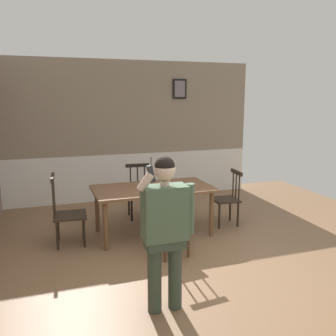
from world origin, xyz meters
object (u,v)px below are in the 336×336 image
at_px(dining_table, 153,192).
at_px(chair_near_window, 227,198).
at_px(person_figure, 165,225).
at_px(chair_by_doorway, 139,191).
at_px(chair_opposite_corner, 173,223).
at_px(chair_at_table_head, 67,213).

height_order(dining_table, chair_near_window, chair_near_window).
bearing_deg(person_figure, chair_by_doorway, -99.13).
xyz_separation_m(chair_near_window, chair_opposite_corner, (-1.30, -0.89, 0.01)).
distance_m(chair_by_doorway, chair_opposite_corner, 1.76).
relative_size(chair_near_window, chair_by_doorway, 0.98).
distance_m(chair_at_table_head, chair_opposite_corner, 1.59).
relative_size(dining_table, chair_near_window, 1.99).
relative_size(dining_table, chair_opposite_corner, 2.01).
bearing_deg(chair_by_doorway, chair_at_table_head, 38.74).
bearing_deg(chair_opposite_corner, dining_table, 84.54).
xyz_separation_m(chair_by_doorway, chair_opposite_corner, (0.02, -1.76, -0.01)).
xyz_separation_m(chair_near_window, person_figure, (-1.79, -2.08, 0.45)).
distance_m(chair_by_doorway, person_figure, 3.02).
height_order(chair_by_doorway, chair_opposite_corner, chair_by_doorway).
distance_m(dining_table, chair_by_doorway, 0.90).
bearing_deg(chair_near_window, person_figure, 144.73).
xyz_separation_m(dining_table, chair_opposite_corner, (0.01, -0.88, -0.21)).
height_order(dining_table, chair_by_doorway, chair_by_doorway).
bearing_deg(chair_at_table_head, chair_opposite_corner, 60.20).
distance_m(dining_table, chair_near_window, 1.33).
relative_size(chair_by_doorway, person_figure, 0.60).
relative_size(dining_table, chair_by_doorway, 1.95).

